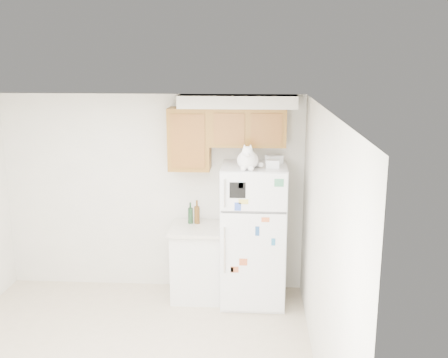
# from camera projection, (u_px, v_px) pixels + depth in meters

# --- Properties ---
(room_shell) EXTENTS (3.84, 4.04, 2.52)m
(room_shell) POSITION_uv_depth(u_px,v_px,m) (128.00, 197.00, 4.85)
(room_shell) COLOR beige
(room_shell) RESTS_ON ground_plane
(refrigerator) EXTENTS (0.76, 0.78, 1.70)m
(refrigerator) POSITION_uv_depth(u_px,v_px,m) (253.00, 235.00, 6.29)
(refrigerator) COLOR white
(refrigerator) RESTS_ON ground_plane
(base_counter) EXTENTS (0.64, 0.64, 0.92)m
(base_counter) POSITION_uv_depth(u_px,v_px,m) (197.00, 261.00, 6.49)
(base_counter) COLOR white
(base_counter) RESTS_ON ground_plane
(cat) EXTENTS (0.30, 0.44, 0.31)m
(cat) POSITION_uv_depth(u_px,v_px,m) (248.00, 159.00, 5.89)
(cat) COLOR white
(cat) RESTS_ON refrigerator
(storage_box_back) EXTENTS (0.22, 0.19, 0.10)m
(storage_box_back) POSITION_uv_depth(u_px,v_px,m) (274.00, 159.00, 6.22)
(storage_box_back) COLOR white
(storage_box_back) RESTS_ON refrigerator
(storage_box_front) EXTENTS (0.16, 0.12, 0.09)m
(storage_box_front) POSITION_uv_depth(u_px,v_px,m) (273.00, 164.00, 5.99)
(storage_box_front) COLOR white
(storage_box_front) RESTS_ON refrigerator
(bottle_green) EXTENTS (0.06, 0.06, 0.27)m
(bottle_green) POSITION_uv_depth(u_px,v_px,m) (190.00, 213.00, 6.48)
(bottle_green) COLOR #19381E
(bottle_green) RESTS_ON base_counter
(bottle_amber) EXTENTS (0.07, 0.07, 0.30)m
(bottle_amber) POSITION_uv_depth(u_px,v_px,m) (197.00, 212.00, 6.47)
(bottle_amber) COLOR #593814
(bottle_amber) RESTS_ON base_counter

